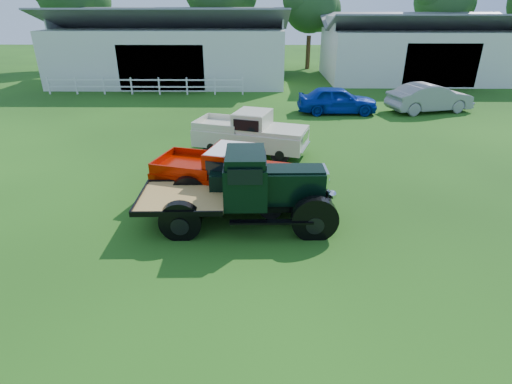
# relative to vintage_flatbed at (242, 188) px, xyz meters

# --- Properties ---
(ground) EXTENTS (120.00, 120.00, 0.00)m
(ground) POSITION_rel_vintage_flatbed_xyz_m (0.20, -1.31, -1.11)
(ground) COLOR #193910
(shed_left) EXTENTS (18.80, 10.20, 5.60)m
(shed_left) POSITION_rel_vintage_flatbed_xyz_m (-6.80, 24.69, 1.69)
(shed_left) COLOR silver
(shed_left) RESTS_ON ground
(shed_right) EXTENTS (16.80, 9.20, 5.20)m
(shed_right) POSITION_rel_vintage_flatbed_xyz_m (14.20, 25.69, 1.49)
(shed_right) COLOR silver
(shed_right) RESTS_ON ground
(fence_rail) EXTENTS (14.20, 0.16, 1.20)m
(fence_rail) POSITION_rel_vintage_flatbed_xyz_m (-7.80, 18.69, -0.51)
(fence_rail) COLOR white
(fence_rail) RESTS_ON ground
(tree_a) EXTENTS (6.30, 6.30, 10.50)m
(tree_a) POSITION_rel_vintage_flatbed_xyz_m (-17.80, 31.69, 4.14)
(tree_a) COLOR #214C1E
(tree_a) RESTS_ON ground
(tree_b) EXTENTS (6.90, 6.90, 11.50)m
(tree_b) POSITION_rel_vintage_flatbed_xyz_m (-3.80, 32.69, 4.64)
(tree_b) COLOR #214C1E
(tree_b) RESTS_ON ground
(tree_c) EXTENTS (5.40, 5.40, 9.00)m
(tree_c) POSITION_rel_vintage_flatbed_xyz_m (5.20, 31.69, 3.39)
(tree_c) COLOR #214C1E
(tree_c) RESTS_ON ground
(tree_d) EXTENTS (6.00, 6.00, 10.00)m
(tree_d) POSITION_rel_vintage_flatbed_xyz_m (18.20, 32.69, 3.89)
(tree_d) COLOR #214C1E
(tree_d) RESTS_ON ground
(vintage_flatbed) EXTENTS (5.65, 2.36, 2.22)m
(vintage_flatbed) POSITION_rel_vintage_flatbed_xyz_m (0.00, 0.00, 0.00)
(vintage_flatbed) COLOR black
(vintage_flatbed) RESTS_ON ground
(red_pickup) EXTENTS (5.35, 3.20, 1.83)m
(red_pickup) POSITION_rel_vintage_flatbed_xyz_m (-0.47, 1.48, -0.19)
(red_pickup) COLOR #991100
(red_pickup) RESTS_ON ground
(white_pickup) EXTENTS (5.29, 3.30, 1.82)m
(white_pickup) POSITION_rel_vintage_flatbed_xyz_m (0.08, 6.15, -0.20)
(white_pickup) COLOR beige
(white_pickup) RESTS_ON ground
(misc_car_blue) EXTENTS (4.63, 1.87, 1.58)m
(misc_car_blue) POSITION_rel_vintage_flatbed_xyz_m (5.03, 13.35, -0.32)
(misc_car_blue) COLOR #05289B
(misc_car_blue) RESTS_ON ground
(misc_car_grey) EXTENTS (5.32, 2.99, 1.66)m
(misc_car_grey) POSITION_rel_vintage_flatbed_xyz_m (10.66, 13.79, -0.28)
(misc_car_grey) COLOR gray
(misc_car_grey) RESTS_ON ground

